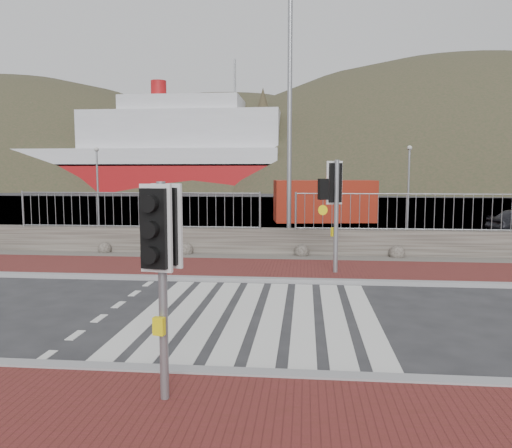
# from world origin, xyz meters

# --- Properties ---
(ground) EXTENTS (220.00, 220.00, 0.00)m
(ground) POSITION_xyz_m (0.00, 0.00, 0.00)
(ground) COLOR #28282B
(ground) RESTS_ON ground
(sidewalk_far) EXTENTS (40.00, 3.00, 0.08)m
(sidewalk_far) POSITION_xyz_m (0.00, 4.50, 0.04)
(sidewalk_far) COLOR maroon
(sidewalk_far) RESTS_ON ground
(kerb_near) EXTENTS (40.00, 0.25, 0.12)m
(kerb_near) POSITION_xyz_m (0.00, -3.00, 0.05)
(kerb_near) COLOR gray
(kerb_near) RESTS_ON ground
(kerb_far) EXTENTS (40.00, 0.25, 0.12)m
(kerb_far) POSITION_xyz_m (0.00, 3.00, 0.05)
(kerb_far) COLOR gray
(kerb_far) RESTS_ON ground
(zebra_crossing) EXTENTS (4.62, 5.60, 0.01)m
(zebra_crossing) POSITION_xyz_m (-0.00, 0.00, 0.01)
(zebra_crossing) COLOR silver
(zebra_crossing) RESTS_ON ground
(gravel_strip) EXTENTS (40.00, 1.50, 0.06)m
(gravel_strip) POSITION_xyz_m (0.00, 6.50, 0.03)
(gravel_strip) COLOR #59544C
(gravel_strip) RESTS_ON ground
(stone_wall) EXTENTS (40.00, 0.60, 0.90)m
(stone_wall) POSITION_xyz_m (0.00, 7.30, 0.45)
(stone_wall) COLOR #453F39
(stone_wall) RESTS_ON ground
(railing) EXTENTS (18.07, 0.07, 1.22)m
(railing) POSITION_xyz_m (0.00, 7.15, 1.82)
(railing) COLOR gray
(railing) RESTS_ON stone_wall
(quay) EXTENTS (120.00, 40.00, 0.50)m
(quay) POSITION_xyz_m (0.00, 27.90, 0.00)
(quay) COLOR #4C4C4F
(quay) RESTS_ON ground
(water) EXTENTS (220.00, 50.00, 0.05)m
(water) POSITION_xyz_m (0.00, 62.90, 0.00)
(water) COLOR #3F4C54
(water) RESTS_ON ground
(ferry) EXTENTS (50.00, 16.00, 20.00)m
(ferry) POSITION_xyz_m (-24.65, 67.90, 5.36)
(ferry) COLOR maroon
(ferry) RESTS_ON ground
(hills_backdrop) EXTENTS (254.00, 90.00, 100.00)m
(hills_backdrop) POSITION_xyz_m (6.74, 87.90, -23.05)
(hills_backdrop) COLOR #2E3620
(hills_backdrop) RESTS_ON ground
(traffic_signal_near) EXTENTS (0.42, 0.30, 2.69)m
(traffic_signal_near) POSITION_xyz_m (-0.75, -3.86, 1.94)
(traffic_signal_near) COLOR gray
(traffic_signal_near) RESTS_ON ground
(traffic_signal_far) EXTENTS (0.77, 0.47, 3.13)m
(traffic_signal_far) POSITION_xyz_m (1.71, 4.08, 2.27)
(traffic_signal_far) COLOR gray
(traffic_signal_far) RESTS_ON ground
(streetlight) EXTENTS (1.94, 0.29, 9.15)m
(streetlight) POSITION_xyz_m (0.50, 8.11, 5.15)
(streetlight) COLOR gray
(streetlight) RESTS_ON ground
(shipping_container) EXTENTS (5.91, 3.10, 2.35)m
(shipping_container) POSITION_xyz_m (1.98, 19.30, 1.18)
(shipping_container) COLOR maroon
(shipping_container) RESTS_ON ground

